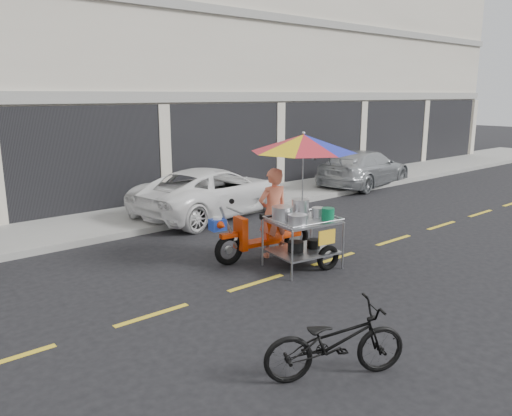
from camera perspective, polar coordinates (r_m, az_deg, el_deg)
ground at (r=10.02m, az=8.86°, el=-5.78°), size 90.00×90.00×0.00m
sidewalk at (r=14.08m, az=-8.16°, el=0.02°), size 45.00×3.00×0.15m
shophouse_block at (r=19.57m, az=-9.51°, el=15.81°), size 36.00×8.11×10.40m
centerline at (r=10.02m, az=8.86°, el=-5.76°), size 42.00×0.10×0.01m
white_pickup at (r=13.38m, az=-4.88°, el=1.90°), size 4.92×2.95×1.28m
silver_pickup at (r=18.01m, az=12.27°, el=4.48°), size 4.63×2.52×1.27m
near_bicycle at (r=5.93m, az=9.03°, el=-14.81°), size 1.76×1.29×0.88m
food_vendor_rig at (r=9.34m, az=4.02°, el=3.07°), size 2.52×2.26×2.54m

